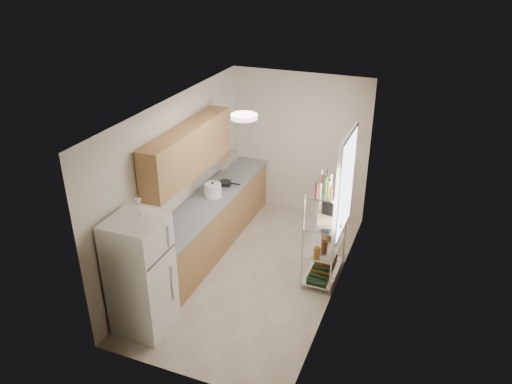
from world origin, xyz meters
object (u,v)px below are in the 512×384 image
at_px(frying_pan_large, 214,186).
at_px(espresso_machine, 332,204).
at_px(rice_cooker, 213,190).
at_px(cutting_board, 329,219).
at_px(refrigerator, 141,275).

bearing_deg(frying_pan_large, espresso_machine, -26.59).
bearing_deg(rice_cooker, cutting_board, -7.32).
bearing_deg(refrigerator, espresso_machine, 47.07).
bearing_deg(espresso_machine, refrigerator, -117.59).
bearing_deg(frying_pan_large, cutting_board, -31.30).
bearing_deg(refrigerator, rice_cooker, 90.71).
relative_size(refrigerator, cutting_board, 3.62).
height_order(refrigerator, cutting_board, refrigerator).
relative_size(cutting_board, espresso_machine, 1.43).
bearing_deg(rice_cooker, espresso_machine, -2.05).
bearing_deg(refrigerator, cutting_board, 44.20).
xyz_separation_m(refrigerator, rice_cooker, (-0.03, 2.12, 0.21)).
relative_size(refrigerator, espresso_machine, 5.18).
relative_size(rice_cooker, cutting_board, 0.61).
height_order(rice_cooker, espresso_machine, espresso_machine).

